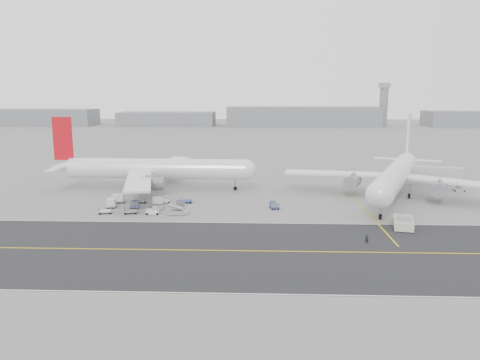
{
  "coord_description": "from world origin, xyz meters",
  "views": [
    {
      "loc": [
        7.37,
        -87.28,
        24.2
      ],
      "look_at": [
        3.61,
        12.0,
        5.59
      ],
      "focal_mm": 35.0,
      "sensor_mm": 36.0,
      "label": 1
    }
  ],
  "objects_px": {
    "control_tower": "(384,104)",
    "jet_bridge": "(431,173)",
    "pushback_tug": "(403,222)",
    "airliner_b": "(396,175)",
    "airliner_a": "(152,169)",
    "ground_crew_a": "(367,239)"
  },
  "relations": [
    {
      "from": "control_tower",
      "to": "ground_crew_a",
      "type": "xyz_separation_m",
      "value": [
        -74.72,
        -278.57,
        -15.44
      ]
    },
    {
      "from": "pushback_tug",
      "to": "ground_crew_a",
      "type": "xyz_separation_m",
      "value": [
        -8.62,
        -9.21,
        -0.24
      ]
    },
    {
      "from": "airliner_a",
      "to": "airliner_b",
      "type": "xyz_separation_m",
      "value": [
        58.92,
        -7.3,
        0.12
      ]
    },
    {
      "from": "airliner_b",
      "to": "jet_bridge",
      "type": "xyz_separation_m",
      "value": [
        11.6,
        9.59,
        -1.17
      ]
    },
    {
      "from": "ground_crew_a",
      "to": "control_tower",
      "type": "bearing_deg",
      "value": 94.76
    },
    {
      "from": "airliner_a",
      "to": "ground_crew_a",
      "type": "xyz_separation_m",
      "value": [
        44.54,
        -41.97,
        -4.44
      ]
    },
    {
      "from": "pushback_tug",
      "to": "jet_bridge",
      "type": "bearing_deg",
      "value": 77.4
    },
    {
      "from": "airliner_b",
      "to": "jet_bridge",
      "type": "bearing_deg",
      "value": 62.65
    },
    {
      "from": "control_tower",
      "to": "pushback_tug",
      "type": "relative_size",
      "value": 3.42
    },
    {
      "from": "ground_crew_a",
      "to": "airliner_a",
      "type": "bearing_deg",
      "value": 156.48
    },
    {
      "from": "airliner_a",
      "to": "jet_bridge",
      "type": "distance_m",
      "value": 70.57
    },
    {
      "from": "airliner_a",
      "to": "control_tower",
      "type": "bearing_deg",
      "value": -25.26
    },
    {
      "from": "control_tower",
      "to": "ground_crew_a",
      "type": "relative_size",
      "value": 19.11
    },
    {
      "from": "airliner_a",
      "to": "jet_bridge",
      "type": "xyz_separation_m",
      "value": [
        70.52,
        2.29,
        -1.05
      ]
    },
    {
      "from": "airliner_b",
      "to": "pushback_tug",
      "type": "height_order",
      "value": "airliner_b"
    },
    {
      "from": "pushback_tug",
      "to": "ground_crew_a",
      "type": "distance_m",
      "value": 12.62
    },
    {
      "from": "pushback_tug",
      "to": "control_tower",
      "type": "bearing_deg",
      "value": 89.97
    },
    {
      "from": "airliner_b",
      "to": "pushback_tug",
      "type": "distance_m",
      "value": 26.45
    },
    {
      "from": "control_tower",
      "to": "pushback_tug",
      "type": "bearing_deg",
      "value": -103.79
    },
    {
      "from": "airliner_a",
      "to": "ground_crew_a",
      "type": "height_order",
      "value": "airliner_a"
    },
    {
      "from": "control_tower",
      "to": "jet_bridge",
      "type": "distance_m",
      "value": 239.63
    },
    {
      "from": "pushback_tug",
      "to": "jet_bridge",
      "type": "xyz_separation_m",
      "value": [
        17.36,
        35.05,
        3.15
      ]
    }
  ]
}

